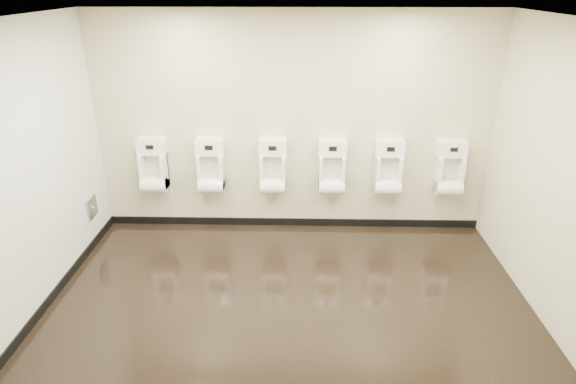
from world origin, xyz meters
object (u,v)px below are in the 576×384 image
access_panel (92,207)px  urinal_2 (273,170)px  urinal_0 (154,169)px  urinal_1 (211,170)px  urinal_5 (449,172)px  urinal_4 (388,171)px  urinal_3 (332,171)px

access_panel → urinal_2: (2.23, 0.43, 0.35)m
urinal_0 → urinal_1: (0.74, 0.00, 0.00)m
access_panel → urinal_5: urinal_5 is taller
urinal_4 → access_panel: bearing=-173.4°
access_panel → urinal_1: 1.54m
access_panel → urinal_5: bearing=5.4°
urinal_2 → urinal_0: bearing=180.0°
urinal_1 → urinal_5: bearing=0.0°
urinal_0 → urinal_3: (2.30, 0.00, 0.00)m
urinal_2 → urinal_5: (2.25, 0.00, 0.00)m
urinal_0 → urinal_1: bearing=0.0°
urinal_0 → urinal_5: (3.79, 0.00, 0.00)m
urinal_2 → access_panel: bearing=-169.2°
urinal_5 → urinal_3: bearing=180.0°
urinal_1 → urinal_4: same height
access_panel → urinal_3: urinal_3 is taller
urinal_1 → urinal_5: size_ratio=1.00×
access_panel → urinal_0: urinal_0 is taller
urinal_0 → urinal_3: 2.30m
access_panel → urinal_1: bearing=16.6°
urinal_4 → urinal_5: 0.78m
urinal_0 → access_panel: bearing=-148.3°
access_panel → urinal_5: (4.48, 0.43, 0.35)m
urinal_4 → urinal_5: (0.78, 0.00, 0.00)m
access_panel → urinal_2: bearing=10.8°
urinal_2 → urinal_3: (0.75, 0.00, 0.00)m
urinal_3 → urinal_5: size_ratio=1.00×
urinal_2 → urinal_3: size_ratio=1.00×
urinal_5 → urinal_2: bearing=180.0°
urinal_0 → urinal_4: size_ratio=1.00×
urinal_0 → urinal_5: same height
urinal_0 → urinal_3: same height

